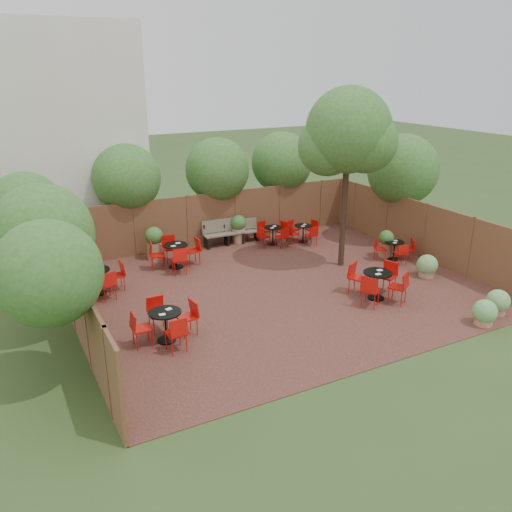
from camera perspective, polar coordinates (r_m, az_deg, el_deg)
ground at (r=16.25m, az=2.35°, el=-3.58°), size 80.00×80.00×0.00m
courtyard_paving at (r=16.25m, az=2.35°, el=-3.54°), size 12.00×10.00×0.02m
fence_back at (r=20.15m, az=-4.74°, el=4.08°), size 12.00×0.08×2.00m
fence_left at (r=14.07m, az=-19.34°, el=-4.17°), size 0.08×10.00×2.00m
fence_right at (r=19.45m, az=17.91°, el=2.58°), size 0.08×10.00×2.00m
neighbour_building at (r=21.24m, az=-19.82°, el=12.09°), size 5.00×4.00×8.00m
overhang_foliage at (r=17.69m, az=-4.74°, el=7.64°), size 15.72×10.63×2.69m
courtyard_tree at (r=17.30m, az=10.03°, el=12.75°), size 2.87×2.78×5.95m
park_bench_left at (r=20.05m, az=-3.61°, el=2.63°), size 1.60×0.53×0.99m
park_bench_right at (r=20.37m, az=-1.67°, el=2.78°), size 1.46×0.56×0.88m
bistro_tables at (r=16.71m, az=-0.77°, el=-1.14°), size 11.45×7.41×0.96m
planters at (r=18.84m, az=-5.10°, el=1.67°), size 11.01×4.52×1.18m
low_shrubs at (r=16.38m, az=21.82°, el=-3.50°), size 1.82×3.89×0.74m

